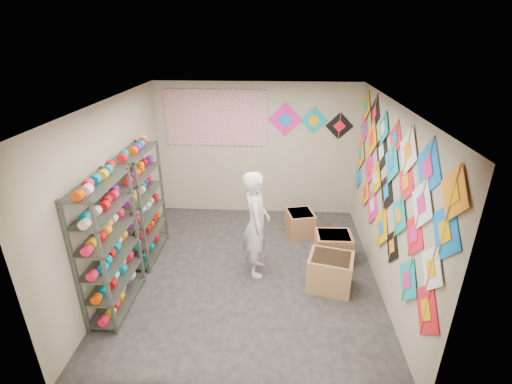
# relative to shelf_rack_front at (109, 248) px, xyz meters

# --- Properties ---
(ground) EXTENTS (4.50, 4.50, 0.00)m
(ground) POSITION_rel_shelf_rack_front_xyz_m (1.78, 0.85, -0.95)
(ground) COLOR black
(room_walls) EXTENTS (4.50, 4.50, 4.50)m
(room_walls) POSITION_rel_shelf_rack_front_xyz_m (1.78, 0.85, 0.69)
(room_walls) COLOR tan
(room_walls) RESTS_ON ground
(shelf_rack_front) EXTENTS (0.40, 1.10, 1.90)m
(shelf_rack_front) POSITION_rel_shelf_rack_front_xyz_m (0.00, 0.00, 0.00)
(shelf_rack_front) COLOR #4C5147
(shelf_rack_front) RESTS_ON ground
(shelf_rack_back) EXTENTS (0.40, 1.10, 1.90)m
(shelf_rack_back) POSITION_rel_shelf_rack_front_xyz_m (0.00, 1.30, 0.00)
(shelf_rack_back) COLOR #4C5147
(shelf_rack_back) RESTS_ON ground
(string_spools) EXTENTS (0.12, 2.36, 0.12)m
(string_spools) POSITION_rel_shelf_rack_front_xyz_m (-0.00, 0.65, 0.10)
(string_spools) COLOR #F4183C
(string_spools) RESTS_ON ground
(kite_wall_display) EXTENTS (0.06, 4.34, 2.07)m
(kite_wall_display) POSITION_rel_shelf_rack_front_xyz_m (3.76, 0.84, 0.69)
(kite_wall_display) COLOR red
(kite_wall_display) RESTS_ON room_walls
(back_wall_kites) EXTENTS (1.66, 0.02, 0.71)m
(back_wall_kites) POSITION_rel_shelf_rack_front_xyz_m (2.78, 3.09, 1.00)
(back_wall_kites) COLOR #E71A84
(back_wall_kites) RESTS_ON room_walls
(poster) EXTENTS (2.00, 0.01, 1.10)m
(poster) POSITION_rel_shelf_rack_front_xyz_m (0.98, 3.08, 1.05)
(poster) COLOR #8E55B8
(poster) RESTS_ON room_walls
(shopkeeper) EXTENTS (0.70, 0.52, 1.72)m
(shopkeeper) POSITION_rel_shelf_rack_front_xyz_m (1.90, 0.93, -0.09)
(shopkeeper) COLOR silver
(shopkeeper) RESTS_ON ground
(carton_a) EXTENTS (0.75, 0.67, 0.53)m
(carton_a) POSITION_rel_shelf_rack_front_xyz_m (3.02, 0.59, -0.68)
(carton_a) COLOR #966841
(carton_a) RESTS_ON ground
(carton_b) EXTENTS (0.60, 0.49, 0.48)m
(carton_b) POSITION_rel_shelf_rack_front_xyz_m (3.16, 1.33, -0.71)
(carton_b) COLOR #966841
(carton_b) RESTS_ON ground
(carton_c) EXTENTS (0.58, 0.62, 0.46)m
(carton_c) POSITION_rel_shelf_rack_front_xyz_m (2.65, 2.16, -0.72)
(carton_c) COLOR #966841
(carton_c) RESTS_ON ground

